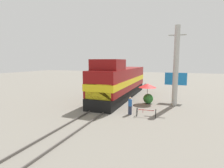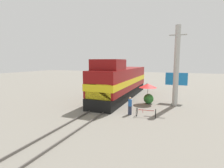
# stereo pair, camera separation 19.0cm
# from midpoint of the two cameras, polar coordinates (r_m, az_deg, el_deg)

# --- Properties ---
(ground_plane) EXTENTS (120.00, 120.00, 0.00)m
(ground_plane) POSITION_cam_midpoint_polar(r_m,az_deg,el_deg) (20.54, 0.35, -6.23)
(ground_plane) COLOR slate
(rail_near) EXTENTS (0.08, 38.44, 0.15)m
(rail_near) POSITION_cam_midpoint_polar(r_m,az_deg,el_deg) (20.78, -1.51, -5.86)
(rail_near) COLOR #4C4742
(rail_near) RESTS_ON ground_plane
(rail_far) EXTENTS (0.08, 38.44, 0.15)m
(rail_far) POSITION_cam_midpoint_polar(r_m,az_deg,el_deg) (20.29, 2.26, -6.20)
(rail_far) COLOR #4C4742
(rail_far) RESTS_ON ground_plane
(locomotive) EXTENTS (3.22, 15.23, 5.06)m
(locomotive) POSITION_cam_midpoint_polar(r_m,az_deg,el_deg) (22.94, 3.02, 0.63)
(locomotive) COLOR black
(locomotive) RESTS_ON ground_plane
(utility_pole) EXTENTS (1.80, 0.56, 8.64)m
(utility_pole) POSITION_cam_midpoint_polar(r_m,az_deg,el_deg) (20.10, 20.56, 5.53)
(utility_pole) COLOR #B2B2AD
(utility_pole) RESTS_ON ground_plane
(vendor_umbrella) EXTENTS (2.00, 2.00, 2.32)m
(vendor_umbrella) POSITION_cam_midpoint_polar(r_m,az_deg,el_deg) (20.37, 11.91, -0.52)
(vendor_umbrella) COLOR #4C4C4C
(vendor_umbrella) RESTS_ON ground_plane
(billboard_sign) EXTENTS (2.49, 0.12, 3.51)m
(billboard_sign) POSITION_cam_midpoint_polar(r_m,az_deg,el_deg) (22.17, 20.49, 1.15)
(billboard_sign) COLOR #595959
(billboard_sign) RESTS_ON ground_plane
(shrub_cluster) EXTENTS (1.13, 1.13, 1.13)m
(shrub_cluster) POSITION_cam_midpoint_polar(r_m,az_deg,el_deg) (20.64, 12.11, -4.73)
(shrub_cluster) COLOR #2D722D
(shrub_cluster) RESTS_ON ground_plane
(person_bystander) EXTENTS (0.34, 0.34, 1.63)m
(person_bystander) POSITION_cam_midpoint_polar(r_m,az_deg,el_deg) (16.14, 6.23, -6.86)
(person_bystander) COLOR #2D3347
(person_bystander) RESTS_ON ground_plane
(bicycle) EXTENTS (1.72, 0.89, 0.76)m
(bicycle) POSITION_cam_midpoint_polar(r_m,az_deg,el_deg) (15.79, 11.38, -9.14)
(bicycle) COLOR black
(bicycle) RESTS_ON ground_plane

